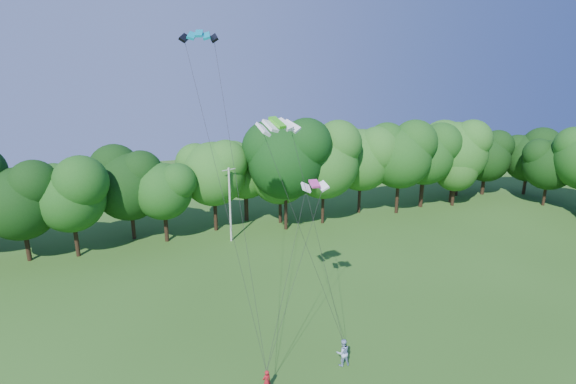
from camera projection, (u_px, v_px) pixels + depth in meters
name	position (u px, v px, depth m)	size (l,w,h in m)	color
utility_pole	(230.00, 204.00, 50.03)	(1.62, 0.71, 8.55)	beige
kite_flyer_left	(267.00, 381.00, 27.43)	(0.57, 0.37, 1.55)	#A8151E
kite_flyer_right	(343.00, 352.00, 29.87)	(0.94, 0.73, 1.93)	#A2B9E0
kite_teal	(199.00, 33.00, 30.27)	(2.68, 1.71, 0.57)	#058CA8
kite_green	(277.00, 122.00, 27.19)	(2.94, 2.01, 0.65)	green
kite_pink	(314.00, 184.00, 30.53)	(1.89, 1.00, 0.43)	#CA3892
tree_back_center	(286.00, 157.00, 52.40)	(9.85, 9.85, 14.32)	black
tree_back_east	(456.00, 164.00, 62.41)	(6.58, 6.58, 9.58)	#382216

